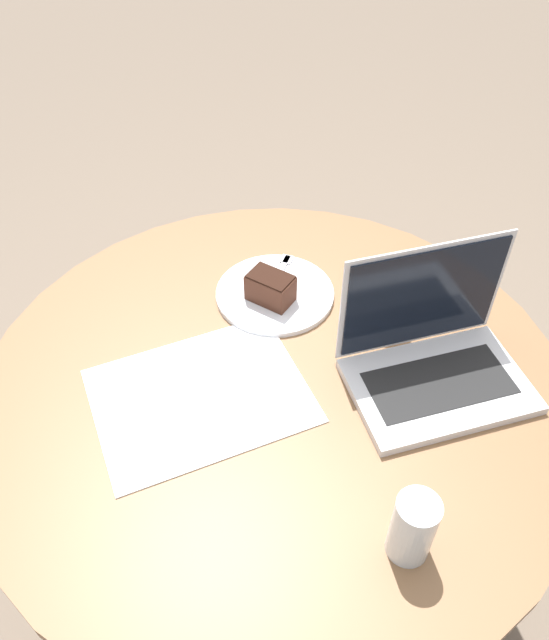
# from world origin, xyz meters

# --- Properties ---
(ground_plane) EXTENTS (12.00, 12.00, 0.00)m
(ground_plane) POSITION_xyz_m (0.00, 0.00, 0.00)
(ground_plane) COLOR #6B5B4C
(dining_table) EXTENTS (1.12, 1.12, 0.75)m
(dining_table) POSITION_xyz_m (0.00, 0.00, 0.58)
(dining_table) COLOR brown
(dining_table) RESTS_ON ground_plane
(paper_document) EXTENTS (0.48, 0.45, 0.00)m
(paper_document) POSITION_xyz_m (-0.12, 0.08, 0.75)
(paper_document) COLOR white
(paper_document) RESTS_ON dining_table
(plate) EXTENTS (0.25, 0.25, 0.01)m
(plate) POSITION_xyz_m (0.19, 0.13, 0.75)
(plate) COLOR silver
(plate) RESTS_ON dining_table
(cake_slice) EXTENTS (0.06, 0.10, 0.06)m
(cake_slice) POSITION_xyz_m (0.16, 0.13, 0.79)
(cake_slice) COLOR #472619
(cake_slice) RESTS_ON plate
(fork) EXTENTS (0.17, 0.07, 0.00)m
(fork) POSITION_xyz_m (0.24, 0.16, 0.76)
(fork) COLOR silver
(fork) RESTS_ON plate
(coffee_glass) EXTENTS (0.08, 0.08, 0.09)m
(coffee_glass) POSITION_xyz_m (0.26, -0.10, 0.79)
(coffee_glass) COLOR #3D2619
(coffee_glass) RESTS_ON dining_table
(water_glass) EXTENTS (0.07, 0.07, 0.13)m
(water_glass) POSITION_xyz_m (-0.15, -0.36, 0.81)
(water_glass) COLOR silver
(water_glass) RESTS_ON dining_table
(laptop) EXTENTS (0.39, 0.37, 0.25)m
(laptop) POSITION_xyz_m (0.18, -0.24, 0.79)
(laptop) COLOR silver
(laptop) RESTS_ON dining_table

